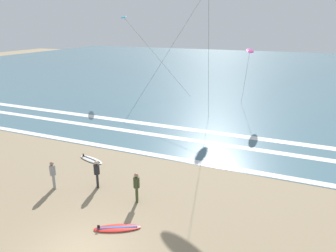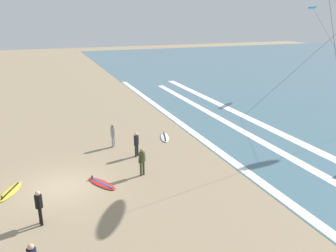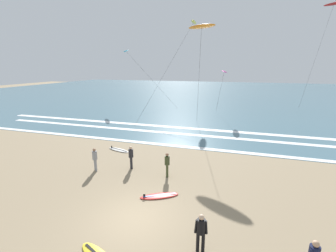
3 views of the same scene
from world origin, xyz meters
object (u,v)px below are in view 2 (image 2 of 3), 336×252
surfboard_foreground_flat (165,137)px  surfboard_right_spare (102,183)px  surfer_left_near (39,205)px  surfer_right_near (113,134)px  surfer_mid_group (136,142)px  surfboard_left_pile (10,191)px  surfer_left_far (142,159)px  kite_cyan_far_left (313,8)px

surfboard_foreground_flat → surfboard_right_spare: same height
surfer_left_near → surfer_right_near: (-7.85, 4.87, 0.00)m
surfer_right_near → surfer_mid_group: bearing=25.9°
surfer_mid_group → surfboard_foreground_flat: surfer_mid_group is taller
surfboard_foreground_flat → surfboard_left_pile: size_ratio=1.01×
surfer_left_near → surfboard_right_spare: 4.22m
surfer_left_near → surfer_mid_group: bearing=134.0°
surfer_left_far → kite_cyan_far_left: kite_cyan_far_left is taller
surfer_left_far → surfboard_foreground_flat: (-5.28, 3.30, -0.91)m
surfer_right_near → kite_cyan_far_left: bearing=111.7°
surfer_mid_group → kite_cyan_far_left: (-12.09, 23.99, 8.38)m
surfer_mid_group → surfboard_left_pile: bearing=-73.3°
surfer_left_near → surfboard_right_spare: (-2.71, 3.11, -0.91)m
surfboard_foreground_flat → surfer_right_near: bearing=-84.0°
surfer_mid_group → surfboard_foreground_flat: 3.94m
surfboard_right_spare → kite_cyan_far_left: bearing=119.4°
kite_cyan_far_left → surfer_right_near: bearing=-68.3°
surfer_left_near → surfer_left_far: bearing=118.7°
surfboard_foreground_flat → surfboard_right_spare: size_ratio=1.02×
surfboard_foreground_flat → kite_cyan_far_left: (-9.54, 21.13, 9.30)m
surfer_left_near → surfboard_foreground_flat: (-8.26, 8.76, -0.91)m
surfer_right_near → surfboard_left_pile: size_ratio=0.74×
surfboard_foreground_flat → surfboard_right_spare: (5.55, -5.66, 0.00)m
surfer_right_near → surfer_left_far: (4.86, 0.59, 0.00)m
surfer_left_near → kite_cyan_far_left: size_ratio=0.15×
surfboard_right_spare → kite_cyan_far_left: (-15.09, 26.79, 9.30)m
surfer_left_far → surfboard_right_spare: surfer_left_far is taller
surfer_left_near → kite_cyan_far_left: bearing=120.8°
surfer_right_near → kite_cyan_far_left: 28.21m
surfer_mid_group → surfboard_foreground_flat: (-2.55, 2.86, -0.91)m
surfer_mid_group → surfer_left_far: same height
surfer_left_near → surfboard_left_pile: surfer_left_near is taller
surfer_mid_group → surfboard_left_pile: surfer_mid_group is taller
surfer_mid_group → surfboard_right_spare: bearing=-43.0°
surfboard_left_pile → kite_cyan_far_left: kite_cyan_far_left is taller
surfer_right_near → surfboard_foreground_flat: size_ratio=0.73×
kite_cyan_far_left → surfer_left_far: bearing=-58.8°
surfer_left_far → surfboard_foreground_flat: bearing=147.9°
surfer_mid_group → surfer_left_far: (2.72, -0.45, 0.00)m
surfer_mid_group → surfer_right_near: same height
surfer_left_near → surfboard_foreground_flat: size_ratio=0.73×
surfboard_foreground_flat → surfboard_left_pile: 11.23m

